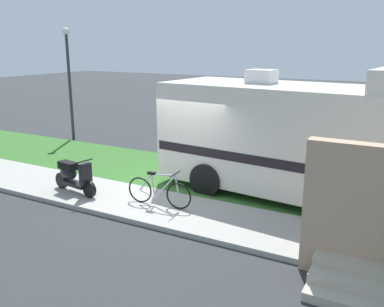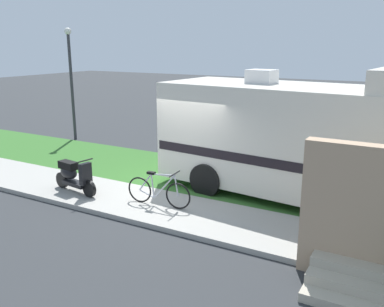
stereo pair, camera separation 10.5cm
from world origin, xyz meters
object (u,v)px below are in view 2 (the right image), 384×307
(motorhome_rv, at_px, (302,138))
(bottle_green, at_px, (315,240))
(bicycle, at_px, (158,191))
(street_lamp_post, at_px, (71,74))
(pickup_truck_near, at_px, (328,131))
(scooter, at_px, (73,175))

(motorhome_rv, distance_m, bottle_green, 3.23)
(motorhome_rv, height_order, bicycle, motorhome_rv)
(bicycle, distance_m, street_lamp_post, 9.16)
(pickup_truck_near, relative_size, street_lamp_post, 1.13)
(scooter, xyz_separation_m, bottle_green, (6.34, 0.03, -0.34))
(bicycle, height_order, pickup_truck_near, pickup_truck_near)
(scooter, relative_size, bicycle, 0.93)
(motorhome_rv, xyz_separation_m, bicycle, (-2.75, -2.46, -1.14))
(motorhome_rv, bearing_deg, street_lamp_post, 167.10)
(scooter, height_order, pickup_truck_near, pickup_truck_near)
(scooter, bearing_deg, street_lamp_post, 134.24)
(street_lamp_post, bearing_deg, scooter, -45.76)
(motorhome_rv, relative_size, street_lamp_post, 1.61)
(motorhome_rv, relative_size, scooter, 4.61)
(bicycle, bearing_deg, motorhome_rv, 41.87)
(scooter, distance_m, bottle_green, 6.35)
(motorhome_rv, bearing_deg, pickup_truck_near, 93.31)
(bicycle, xyz_separation_m, street_lamp_post, (-7.46, 4.80, 2.26))
(bicycle, distance_m, pickup_truck_near, 7.54)
(pickup_truck_near, xyz_separation_m, street_lamp_post, (-9.94, -2.30, 1.79))
(pickup_truck_near, bearing_deg, motorhome_rv, -86.69)
(bottle_green, height_order, street_lamp_post, street_lamp_post)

